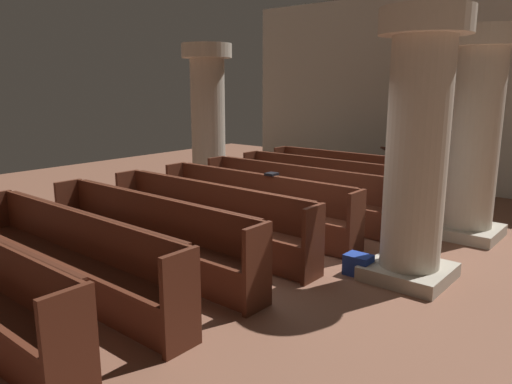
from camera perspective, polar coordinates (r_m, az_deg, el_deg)
The scene contains 15 objects.
ground_plane at distance 7.30m, azimuth 1.55°, elevation -6.90°, with size 19.20×19.20×0.00m, color brown.
back_wall at distance 12.26m, azimuth 19.86°, elevation 10.94°, with size 10.00×0.16×4.50m, color beige.
pew_row_0 at distance 10.70m, azimuth 11.05°, elevation 1.97°, with size 3.84×0.47×0.97m.
pew_row_1 at distance 9.78m, azimuth 7.97°, elevation 1.10°, with size 3.84×0.46×0.97m.
pew_row_2 at distance 8.89m, azimuth 4.27°, elevation 0.06°, with size 3.84×0.47×0.97m.
pew_row_3 at distance 8.06m, azimuth -0.22°, elevation -1.21°, with size 3.84×0.46×0.97m.
pew_row_4 at distance 7.29m, azimuth -5.72°, elevation -2.75°, with size 3.84×0.46×0.97m.
pew_row_5 at distance 6.61m, azimuth -12.44°, elevation -4.59°, with size 3.84×0.47×0.97m.
pew_row_6 at distance 6.04m, azimuth -20.61°, elevation -6.72°, with size 3.84×0.46×0.97m.
pillar_aisle_side at distance 8.38m, azimuth 24.22°, elevation 6.49°, with size 1.08×1.08×3.27m.
pillar_far_side at distance 10.94m, azimuth -5.61°, elevation 8.65°, with size 1.08×1.08×3.27m.
pillar_aisle_rear at distance 6.20m, azimuth 18.28°, elevation 5.23°, with size 1.06×1.06×3.27m.
lectern at distance 11.25m, azimuth 15.61°, elevation 1.92°, with size 0.48×0.45×1.08m.
hymn_book at distance 7.96m, azimuth 1.84°, elevation 2.11°, with size 0.17×0.19×0.04m, color black.
kneeler_box_blue at distance 6.52m, azimuth 11.83°, elevation -8.30°, with size 0.33×0.25×0.27m, color navy.
Camera 1 is at (4.26, -5.41, 2.41)m, focal length 34.32 mm.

